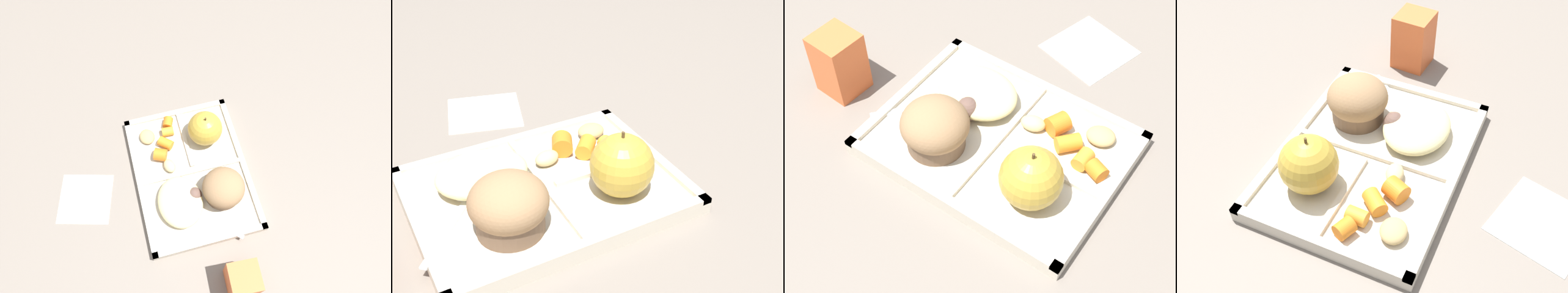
{
  "view_description": "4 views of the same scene",
  "coord_description": "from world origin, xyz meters",
  "views": [
    {
      "loc": [
        0.29,
        -0.07,
        0.78
      ],
      "look_at": [
        -0.03,
        0.02,
        0.07
      ],
      "focal_mm": 34.82,
      "sensor_mm": 36.0,
      "label": 1
    },
    {
      "loc": [
        0.2,
        0.48,
        0.42
      ],
      "look_at": [
        -0.04,
        0.03,
        0.08
      ],
      "focal_mm": 49.67,
      "sensor_mm": 36.0,
      "label": 2
    },
    {
      "loc": [
        -0.26,
        0.41,
        0.62
      ],
      "look_at": [
        -0.01,
        0.05,
        0.07
      ],
      "focal_mm": 55.24,
      "sensor_mm": 36.0,
      "label": 3
    },
    {
      "loc": [
        -0.42,
        -0.19,
        0.51
      ],
      "look_at": [
        -0.02,
        -0.01,
        0.06
      ],
      "focal_mm": 45.6,
      "sensor_mm": 36.0,
      "label": 4
    }
  ],
  "objects": [
    {
      "name": "carrot_slice_diagonal",
      "position": [
        -0.05,
        -0.06,
        0.03
      ],
      "size": [
        0.04,
        0.04,
        0.03
      ],
      "primitive_type": "cylinder",
      "rotation": [
        0.0,
        1.57,
        1.15
      ],
      "color": "orange",
      "rests_on": "lunch_tray"
    },
    {
      "name": "carrot_slice_edge",
      "position": [
        -0.11,
        -0.03,
        0.03
      ],
      "size": [
        0.02,
        0.03,
        0.02
      ],
      "primitive_type": "cylinder",
      "rotation": [
        0.0,
        1.57,
        4.67
      ],
      "color": "orange",
      "rests_on": "lunch_tray"
    },
    {
      "name": "carrot_slice_back",
      "position": [
        -0.08,
        -0.04,
        0.03
      ],
      "size": [
        0.04,
        0.04,
        0.02
      ],
      "primitive_type": "cylinder",
      "rotation": [
        0.0,
        1.57,
        4.0
      ],
      "color": "orange",
      "rests_on": "lunch_tray"
    },
    {
      "name": "meatball_front",
      "position": [
        0.07,
        -0.04,
        0.03
      ],
      "size": [
        0.03,
        0.03,
        0.03
      ],
      "primitive_type": "sphere",
      "color": "brown",
      "rests_on": "lunch_tray"
    },
    {
      "name": "plastic_fork",
      "position": [
        0.1,
        -0.01,
        0.02
      ],
      "size": [
        0.12,
        0.13,
        0.0
      ],
      "color": "white",
      "rests_on": "lunch_tray"
    },
    {
      "name": "egg_noodle_pile",
      "position": [
        0.06,
        -0.04,
        0.03
      ],
      "size": [
        0.11,
        0.09,
        0.03
      ],
      "primitive_type": "ellipsoid",
      "color": "beige",
      "rests_on": "lunch_tray"
    },
    {
      "name": "carrot_slice_small",
      "position": [
        -0.13,
        -0.02,
        0.03
      ],
      "size": [
        0.03,
        0.03,
        0.02
      ],
      "primitive_type": "cylinder",
      "rotation": [
        0.0,
        1.57,
        2.75
      ],
      "color": "orange",
      "rests_on": "lunch_tray"
    },
    {
      "name": "milk_carton",
      "position": [
        0.24,
        0.03,
        0.05
      ],
      "size": [
        0.06,
        0.06,
        0.09
      ],
      "primitive_type": "cube",
      "rotation": [
        0.0,
        0.0,
        -0.07
      ],
      "color": "orange",
      "rests_on": "ground"
    },
    {
      "name": "potato_chunk_browned",
      "position": [
        -0.11,
        -0.08,
        0.02
      ],
      "size": [
        0.05,
        0.04,
        0.02
      ],
      "primitive_type": "ellipsoid",
      "rotation": [
        0.0,
        0.0,
        3.39
      ],
      "color": "tan",
      "rests_on": "lunch_tray"
    },
    {
      "name": "paper_napkin",
      "position": [
        -0.01,
        -0.23,
        0.0
      ],
      "size": [
        0.13,
        0.13,
        0.0
      ],
      "primitive_type": "cube",
      "rotation": [
        0.0,
        0.0,
        -0.27
      ],
      "color": "white",
      "rests_on": "ground"
    },
    {
      "name": "green_apple",
      "position": [
        -0.08,
        0.05,
        0.05
      ],
      "size": [
        0.08,
        0.08,
        0.08
      ],
      "color": "#B79333",
      "rests_on": "lunch_tray"
    },
    {
      "name": "potato_chunk_wedge",
      "position": [
        -0.02,
        -0.04,
        0.02
      ],
      "size": [
        0.04,
        0.03,
        0.02
      ],
      "primitive_type": "ellipsoid",
      "rotation": [
        0.0,
        0.0,
        0.26
      ],
      "color": "tan",
      "rests_on": "lunch_tray"
    },
    {
      "name": "bran_muffin",
      "position": [
        0.06,
        0.05,
        0.05
      ],
      "size": [
        0.09,
        0.09,
        0.07
      ],
      "color": "brown",
      "rests_on": "lunch_tray"
    },
    {
      "name": "meatball_side",
      "position": [
        0.06,
        -0.01,
        0.03
      ],
      "size": [
        0.03,
        0.03,
        0.03
      ],
      "primitive_type": "sphere",
      "color": "brown",
      "rests_on": "lunch_tray"
    },
    {
      "name": "ground",
      "position": [
        0.0,
        0.0,
        0.0
      ],
      "size": [
        6.0,
        6.0,
        0.0
      ],
      "primitive_type": "plane",
      "color": "slate"
    },
    {
      "name": "lunch_tray",
      "position": [
        -0.0,
        0.0,
        0.01
      ],
      "size": [
        0.32,
        0.24,
        0.02
      ],
      "color": "beige",
      "rests_on": "ground"
    }
  ]
}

